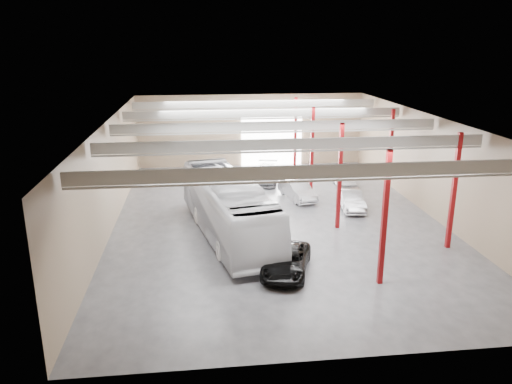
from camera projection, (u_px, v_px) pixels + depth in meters
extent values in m
cube|color=#444449|center=(276.00, 220.00, 34.72)|extent=(22.00, 32.00, 0.01)
cube|color=#ADACA8|center=(277.00, 119.00, 32.68)|extent=(22.00, 32.00, 0.12)
cube|color=#7A664C|center=(251.00, 130.00, 48.90)|extent=(22.00, 0.12, 7.00)
cube|color=#7A664C|center=(344.00, 278.00, 18.50)|extent=(22.00, 0.12, 7.00)
cube|color=#7A664C|center=(110.00, 176.00, 32.47)|extent=(0.12, 32.00, 7.00)
cube|color=#7A664C|center=(432.00, 166.00, 34.93)|extent=(0.12, 32.00, 7.00)
cube|color=white|center=(272.00, 140.00, 49.28)|extent=(6.00, 0.20, 5.00)
cube|color=maroon|center=(384.00, 219.00, 24.63)|extent=(0.25, 0.25, 7.00)
cube|color=maroon|center=(340.00, 177.00, 32.23)|extent=(0.25, 0.25, 7.00)
cube|color=maroon|center=(312.00, 151.00, 39.83)|extent=(0.25, 0.25, 7.00)
cube|color=maroon|center=(295.00, 135.00, 46.48)|extent=(0.25, 0.25, 7.00)
cube|color=maroon|center=(454.00, 192.00, 29.06)|extent=(0.25, 0.25, 7.00)
cube|color=maroon|center=(390.00, 154.00, 38.57)|extent=(0.25, 0.25, 7.00)
cube|color=#A6A6A1|center=(321.00, 172.00, 21.41)|extent=(21.60, 0.15, 0.60)
cube|color=#A6A6A1|center=(321.00, 181.00, 21.53)|extent=(21.60, 0.10, 0.10)
cube|color=#A6A6A1|center=(295.00, 144.00, 27.11)|extent=(21.60, 0.15, 0.60)
cube|color=#A6A6A1|center=(295.00, 151.00, 27.23)|extent=(21.60, 0.10, 0.10)
cube|color=#A6A6A1|center=(277.00, 126.00, 32.81)|extent=(21.60, 0.15, 0.60)
cube|color=#A6A6A1|center=(277.00, 132.00, 32.93)|extent=(21.60, 0.10, 0.10)
cube|color=#A6A6A1|center=(265.00, 113.00, 38.52)|extent=(21.60, 0.15, 0.60)
cube|color=#A6A6A1|center=(265.00, 119.00, 38.63)|extent=(21.60, 0.10, 0.10)
cube|color=#A6A6A1|center=(256.00, 104.00, 44.22)|extent=(21.60, 0.15, 0.60)
cube|color=#A6A6A1|center=(256.00, 109.00, 44.33)|extent=(21.60, 0.10, 0.10)
imported|color=silver|center=(228.00, 207.00, 31.42)|extent=(5.85, 14.04, 3.81)
imported|color=black|center=(286.00, 261.00, 26.59)|extent=(3.65, 5.34, 1.36)
imported|color=silver|center=(252.00, 225.00, 31.35)|extent=(2.32, 4.99, 1.65)
imported|color=silver|center=(297.00, 190.00, 39.05)|extent=(2.54, 4.71, 1.47)
imported|color=slate|center=(266.00, 174.00, 43.79)|extent=(3.10, 5.39, 1.47)
imported|color=#9E9EA2|center=(351.00, 200.00, 36.73)|extent=(1.88, 4.36, 1.40)
imported|color=silver|center=(345.00, 179.00, 42.28)|extent=(1.94, 4.13, 1.36)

